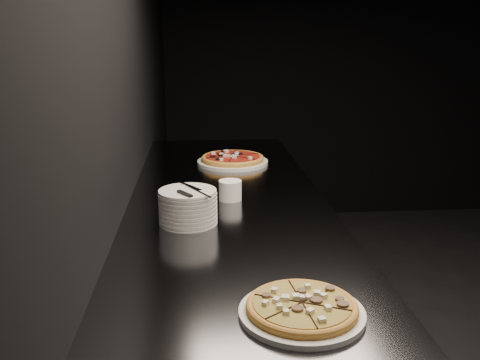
{
  "coord_description": "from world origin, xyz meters",
  "views": [
    {
      "loc": [
        -2.23,
        -1.89,
        1.53
      ],
      "look_at": [
        -2.08,
        0.07,
        0.99
      ],
      "focal_mm": 40.0,
      "sensor_mm": 36.0,
      "label": 1
    }
  ],
  "objects": [
    {
      "name": "plate_stack",
      "position": [
        -2.27,
        -0.21,
        0.98
      ],
      "size": [
        0.19,
        0.19,
        0.11
      ],
      "color": "white",
      "rests_on": "counter"
    },
    {
      "name": "counter",
      "position": [
        -2.13,
        0.0,
        0.46
      ],
      "size": [
        0.74,
        2.44,
        0.92
      ],
      "color": "#55575C",
      "rests_on": "floor"
    },
    {
      "name": "ramekin",
      "position": [
        -2.12,
        0.03,
        0.96
      ],
      "size": [
        0.09,
        0.09,
        0.08
      ],
      "color": "white",
      "rests_on": "counter"
    },
    {
      "name": "pizza_tomato",
      "position": [
        -2.07,
        0.61,
        0.94
      ],
      "size": [
        0.38,
        0.38,
        0.04
      ],
      "rotation": [
        0.0,
        0.0,
        0.32
      ],
      "color": "white",
      "rests_on": "counter"
    },
    {
      "name": "cutlery",
      "position": [
        -2.27,
        -0.23,
        1.04
      ],
      "size": [
        0.09,
        0.2,
        0.01
      ],
      "rotation": [
        0.0,
        0.0,
        0.59
      ],
      "color": "#ADB0B4",
      "rests_on": "plate_stack"
    },
    {
      "name": "pizza_mushroom",
      "position": [
        -2.01,
        -0.84,
        0.94
      ],
      "size": [
        0.33,
        0.33,
        0.03
      ],
      "rotation": [
        0.0,
        0.0,
        -0.42
      ],
      "color": "white",
      "rests_on": "counter"
    },
    {
      "name": "wall_back",
      "position": [
        0.0,
        2.5,
        1.4
      ],
      "size": [
        5.0,
        0.02,
        2.8
      ],
      "primitive_type": "cube",
      "color": "black",
      "rests_on": "floor"
    },
    {
      "name": "wall_left",
      "position": [
        -2.5,
        0.0,
        1.4
      ],
      "size": [
        0.02,
        5.0,
        2.8
      ],
      "primitive_type": "cube",
      "color": "black",
      "rests_on": "floor"
    }
  ]
}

